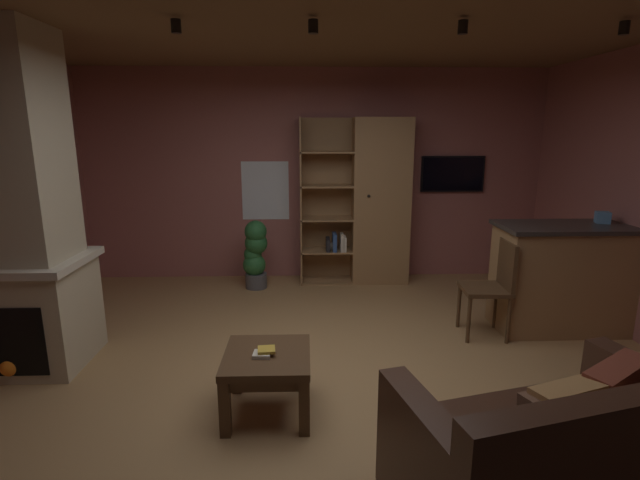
# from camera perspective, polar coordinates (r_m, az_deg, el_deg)

# --- Properties ---
(floor) EXTENTS (5.90, 5.62, 0.02)m
(floor) POSITION_cam_1_polar(r_m,az_deg,el_deg) (3.83, 0.20, -17.06)
(floor) COLOR #A37A4C
(floor) RESTS_ON ground
(wall_back) EXTENTS (6.02, 0.06, 2.68)m
(wall_back) POSITION_cam_1_polar(r_m,az_deg,el_deg) (6.18, -0.72, 7.77)
(wall_back) COLOR #9E5B56
(wall_back) RESTS_ON ground
(ceiling) EXTENTS (5.90, 5.62, 0.02)m
(ceiling) POSITION_cam_1_polar(r_m,az_deg,el_deg) (3.40, 0.24, 26.38)
(ceiling) COLOR brown
(window_pane_back) EXTENTS (0.61, 0.01, 0.76)m
(window_pane_back) POSITION_cam_1_polar(r_m,az_deg,el_deg) (6.18, -6.63, 5.94)
(window_pane_back) COLOR white
(stone_fireplace) EXTENTS (0.96, 0.83, 2.68)m
(stone_fireplace) POSITION_cam_1_polar(r_m,az_deg,el_deg) (4.42, -32.85, 1.89)
(stone_fireplace) COLOR #BCAD8E
(stone_fireplace) RESTS_ON ground
(bookshelf_cabinet) EXTENTS (1.37, 0.41, 2.07)m
(bookshelf_cabinet) POSITION_cam_1_polar(r_m,az_deg,el_deg) (6.00, 6.48, 4.45)
(bookshelf_cabinet) COLOR #997047
(bookshelf_cabinet) RESTS_ON ground
(kitchen_bar_counter) EXTENTS (1.53, 0.63, 1.05)m
(kitchen_bar_counter) POSITION_cam_1_polar(r_m,az_deg,el_deg) (5.21, 28.49, -3.99)
(kitchen_bar_counter) COLOR #997047
(kitchen_bar_counter) RESTS_ON ground
(tissue_box) EXTENTS (0.15, 0.15, 0.11)m
(tissue_box) POSITION_cam_1_polar(r_m,az_deg,el_deg) (5.28, 31.02, 2.36)
(tissue_box) COLOR #598CBF
(tissue_box) RESTS_ON kitchen_bar_counter
(leather_couch) EXTENTS (1.67, 1.19, 0.84)m
(leather_couch) POSITION_cam_1_polar(r_m,az_deg,el_deg) (2.85, 26.60, -22.66)
(leather_couch) COLOR #382116
(leather_couch) RESTS_ON ground
(coffee_table) EXTENTS (0.58, 0.60, 0.44)m
(coffee_table) POSITION_cam_1_polar(r_m,az_deg,el_deg) (3.34, -6.40, -14.88)
(coffee_table) COLOR #4C331E
(coffee_table) RESTS_ON ground
(table_book_0) EXTENTS (0.12, 0.11, 0.03)m
(table_book_0) POSITION_cam_1_polar(r_m,az_deg,el_deg) (3.27, -7.04, -13.57)
(table_book_0) COLOR beige
(table_book_0) RESTS_ON coffee_table
(table_book_1) EXTENTS (0.13, 0.12, 0.02)m
(table_book_1) POSITION_cam_1_polar(r_m,az_deg,el_deg) (3.27, -6.50, -13.07)
(table_book_1) COLOR gold
(table_book_1) RESTS_ON coffee_table
(dining_chair) EXTENTS (0.45, 0.45, 0.92)m
(dining_chair) POSITION_cam_1_polar(r_m,az_deg,el_deg) (4.72, 20.32, -4.82)
(dining_chair) COLOR #4C331E
(dining_chair) RESTS_ON ground
(potted_floor_plant) EXTENTS (0.31, 0.30, 0.86)m
(potted_floor_plant) POSITION_cam_1_polar(r_m,az_deg,el_deg) (5.85, -7.86, -1.58)
(potted_floor_plant) COLOR #4C4C51
(potted_floor_plant) RESTS_ON ground
(wall_mounted_tv) EXTENTS (0.82, 0.06, 0.46)m
(wall_mounted_tv) POSITION_cam_1_polar(r_m,az_deg,el_deg) (6.40, 15.74, 7.71)
(wall_mounted_tv) COLOR black
(track_light_spot_0) EXTENTS (0.07, 0.07, 0.09)m
(track_light_spot_0) POSITION_cam_1_polar(r_m,az_deg,el_deg) (4.08, -33.50, 20.96)
(track_light_spot_0) COLOR black
(track_light_spot_1) EXTENTS (0.07, 0.07, 0.09)m
(track_light_spot_1) POSITION_cam_1_polar(r_m,az_deg,el_deg) (3.70, -17.02, 23.51)
(track_light_spot_1) COLOR black
(track_light_spot_2) EXTENTS (0.07, 0.07, 0.09)m
(track_light_spot_2) POSITION_cam_1_polar(r_m,az_deg,el_deg) (3.57, -0.83, 24.43)
(track_light_spot_2) COLOR black
(track_light_spot_3) EXTENTS (0.07, 0.07, 0.09)m
(track_light_spot_3) POSITION_cam_1_polar(r_m,az_deg,el_deg) (3.73, 16.91, 23.43)
(track_light_spot_3) COLOR black
(track_light_spot_4) EXTENTS (0.07, 0.07, 0.09)m
(track_light_spot_4) POSITION_cam_1_polar(r_m,az_deg,el_deg) (4.20, 32.92, 20.75)
(track_light_spot_4) COLOR black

